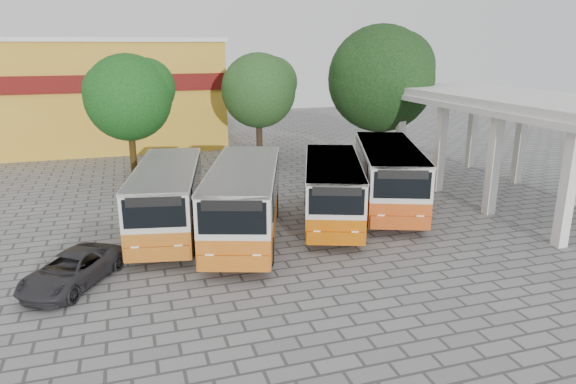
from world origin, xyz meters
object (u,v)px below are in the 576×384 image
object	(u,v)px
bus_centre_left	(245,197)
parked_car	(72,270)
bus_far_left	(168,195)
bus_far_right	(388,173)
bus_centre_right	(332,187)

from	to	relation	value
bus_centre_left	parked_car	world-z (taller)	bus_centre_left
bus_far_left	bus_far_right	distance (m)	10.57
bus_centre_right	bus_far_right	size ratio (longest dim) A/B	0.91
bus_centre_right	bus_far_left	bearing A→B (deg)	-165.69
bus_centre_right	parked_car	world-z (taller)	bus_centre_right
bus_centre_left	bus_centre_right	world-z (taller)	bus_centre_left
bus_far_right	parked_car	distance (m)	14.89
bus_centre_left	bus_far_right	world-z (taller)	bus_far_right
bus_far_left	parked_car	distance (m)	5.62
bus_far_left	bus_far_right	world-z (taller)	bus_far_right
bus_far_right	parked_car	xyz separation A→B (m)	(-14.14, -4.48, -1.23)
bus_centre_right	bus_far_right	distance (m)	3.51
bus_far_left	bus_far_right	xyz separation A→B (m)	(10.56, 0.30, 0.11)
bus_centre_left	bus_centre_right	xyz separation A→B (m)	(4.26, 0.88, -0.15)
bus_far_right	parked_car	size ratio (longest dim) A/B	2.28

